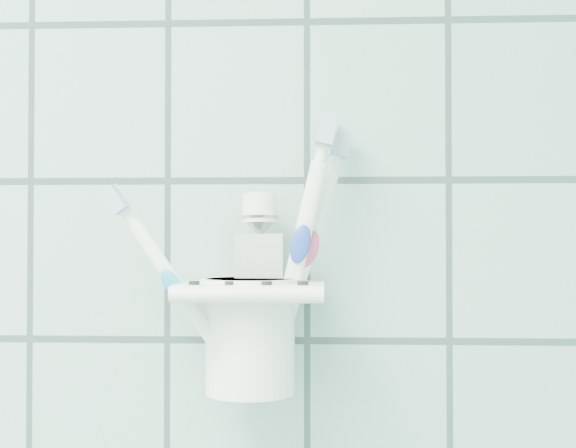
# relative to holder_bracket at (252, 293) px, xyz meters

# --- Properties ---
(holder_bracket) EXTENTS (0.11, 0.10, 0.03)m
(holder_bracket) POSITION_rel_holder_bracket_xyz_m (0.00, 0.00, 0.00)
(holder_bracket) COLOR white
(holder_bracket) RESTS_ON wall_back
(cup) EXTENTS (0.08, 0.08, 0.09)m
(cup) POSITION_rel_holder_bracket_xyz_m (-0.00, 0.00, -0.03)
(cup) COLOR white
(cup) RESTS_ON holder_bracket
(toothbrush_pink) EXTENTS (0.10, 0.02, 0.17)m
(toothbrush_pink) POSITION_rel_holder_bracket_xyz_m (-0.01, -0.01, 0.02)
(toothbrush_pink) COLOR white
(toothbrush_pink) RESTS_ON cup
(toothbrush_blue) EXTENTS (0.07, 0.04, 0.21)m
(toothbrush_blue) POSITION_rel_holder_bracket_xyz_m (0.01, -0.00, 0.04)
(toothbrush_blue) COLOR white
(toothbrush_blue) RESTS_ON cup
(toothbrush_orange) EXTENTS (0.05, 0.03, 0.21)m
(toothbrush_orange) POSITION_rel_holder_bracket_xyz_m (0.01, -0.00, 0.04)
(toothbrush_orange) COLOR white
(toothbrush_orange) RESTS_ON cup
(toothpaste_tube) EXTENTS (0.04, 0.03, 0.15)m
(toothpaste_tube) POSITION_rel_holder_bracket_xyz_m (0.01, 0.01, 0.02)
(toothpaste_tube) COLOR silver
(toothpaste_tube) RESTS_ON cup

